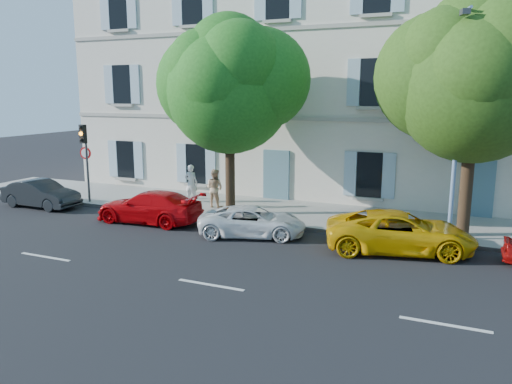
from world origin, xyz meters
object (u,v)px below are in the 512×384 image
at_px(tree_right, 475,86).
at_px(traffic_light, 85,146).
at_px(pedestrian_b, 215,188).
at_px(car_dark_sedan, 41,194).
at_px(pedestrian_a, 191,183).
at_px(car_white_coupe, 252,221).
at_px(street_lamp, 458,115).
at_px(car_yellow_supercar, 400,232).
at_px(tree_left, 229,91).
at_px(road_sign, 86,162).
at_px(car_red_coupe, 149,207).

height_order(tree_right, traffic_light, tree_right).
bearing_deg(pedestrian_b, car_dark_sedan, 24.44).
bearing_deg(car_dark_sedan, pedestrian_a, -61.57).
distance_m(car_white_coupe, street_lamp, 7.90).
height_order(car_white_coupe, pedestrian_a, pedestrian_a).
distance_m(car_yellow_supercar, tree_right, 5.64).
distance_m(car_white_coupe, car_yellow_supercar, 5.21).
bearing_deg(tree_right, tree_left, -177.54).
height_order(car_white_coupe, street_lamp, street_lamp).
relative_size(car_yellow_supercar, road_sign, 1.91).
height_order(street_lamp, pedestrian_b, street_lamp).
height_order(tree_right, pedestrian_a, tree_right).
relative_size(tree_left, traffic_light, 2.19).
distance_m(street_lamp, pedestrian_a, 12.00).
bearing_deg(car_white_coupe, tree_left, 24.65).
distance_m(street_lamp, pedestrian_b, 10.51).
distance_m(car_white_coupe, tree_right, 8.99).
relative_size(car_white_coupe, pedestrian_b, 2.28).
bearing_deg(tree_right, street_lamp, -115.35).
bearing_deg(tree_right, pedestrian_b, 177.58).
xyz_separation_m(road_sign, pedestrian_a, (4.84, 1.45, -0.93)).
height_order(car_white_coupe, tree_left, tree_left).
bearing_deg(car_red_coupe, tree_right, 100.03).
bearing_deg(street_lamp, pedestrian_b, 172.30).
bearing_deg(street_lamp, car_yellow_supercar, -133.92).
xyz_separation_m(car_yellow_supercar, tree_left, (-7.20, 2.02, 4.56)).
xyz_separation_m(car_red_coupe, street_lamp, (11.27, 1.60, 3.78)).
bearing_deg(pedestrian_b, car_yellow_supercar, 166.60).
relative_size(car_white_coupe, car_yellow_supercar, 0.81).
height_order(car_white_coupe, road_sign, road_sign).
relative_size(car_dark_sedan, road_sign, 1.51).
height_order(car_dark_sedan, pedestrian_a, pedestrian_a).
height_order(car_yellow_supercar, tree_right, tree_right).
height_order(car_white_coupe, tree_right, tree_right).
relative_size(tree_right, pedestrian_a, 4.67).
relative_size(car_red_coupe, tree_right, 0.54).
relative_size(car_red_coupe, car_white_coupe, 1.14).
bearing_deg(road_sign, tree_right, 1.70).
bearing_deg(traffic_light, car_red_coupe, -18.32).
distance_m(car_red_coupe, pedestrian_a, 3.48).
height_order(tree_left, road_sign, tree_left).
bearing_deg(road_sign, car_white_coupe, -12.70).
distance_m(car_white_coupe, pedestrian_b, 4.46).
bearing_deg(car_red_coupe, pedestrian_a, 179.42).
bearing_deg(traffic_light, street_lamp, 0.41).
relative_size(tree_left, pedestrian_a, 4.50).
bearing_deg(tree_left, car_white_coupe, -48.36).
relative_size(car_dark_sedan, tree_left, 0.48).
relative_size(car_yellow_supercar, tree_left, 0.61).
xyz_separation_m(car_white_coupe, tree_left, (-2.00, 2.25, 4.68)).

